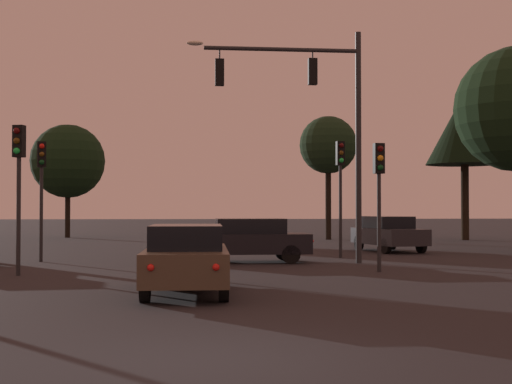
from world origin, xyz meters
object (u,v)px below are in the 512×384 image
object	(u,v)px
traffic_light_corner_left	(379,180)
traffic_light_median	(41,176)
tree_left_far	(328,146)
car_far_lane	(389,233)
traffic_signal_mast_arm	(314,106)
car_crossing_left	(247,239)
car_nearside_lane	(186,258)
tree_right_cluster	(68,161)
traffic_light_corner_right	(340,175)
tree_lot_edge	(464,129)
traffic_light_far_side	(19,169)

from	to	relation	value
traffic_light_corner_left	traffic_light_median	xyz separation A→B (m)	(-10.78, 4.82, 0.28)
traffic_light_median	tree_left_far	size ratio (longest dim) A/B	0.57
car_far_lane	traffic_signal_mast_arm	bearing A→B (deg)	-125.26
car_far_lane	tree_left_far	xyz separation A→B (m)	(-0.39, 11.46, 4.80)
car_crossing_left	car_far_lane	world-z (taller)	same
traffic_light_median	traffic_light_corner_left	bearing A→B (deg)	-24.10
traffic_light_corner_left	car_nearside_lane	bearing A→B (deg)	-139.50
traffic_signal_mast_arm	tree_right_cluster	xyz separation A→B (m)	(-11.99, 21.87, -0.52)
traffic_signal_mast_arm	traffic_light_median	size ratio (longest dim) A/B	1.88
traffic_signal_mast_arm	traffic_light_corner_right	size ratio (longest dim) A/B	1.80
car_nearside_lane	car_crossing_left	size ratio (longest dim) A/B	0.98
car_nearside_lane	tree_right_cluster	bearing A→B (deg)	104.43
traffic_light_median	car_nearside_lane	world-z (taller)	traffic_light_median
traffic_signal_mast_arm	car_crossing_left	distance (m)	5.13
traffic_signal_mast_arm	car_far_lane	bearing A→B (deg)	54.74
traffic_signal_mast_arm	car_nearside_lane	world-z (taller)	traffic_signal_mast_arm
tree_left_far	traffic_light_corner_right	bearing A→B (deg)	-99.41
traffic_light_median	tree_lot_edge	xyz separation A→B (m)	(21.24, 14.77, 3.51)
traffic_light_corner_left	tree_lot_edge	size ratio (longest dim) A/B	0.44
traffic_light_far_side	traffic_signal_mast_arm	bearing A→B (deg)	21.25
car_crossing_left	tree_right_cluster	distance (m)	23.69
car_far_lane	tree_right_cluster	distance (m)	23.04
car_crossing_left	car_nearside_lane	bearing A→B (deg)	-103.09
traffic_signal_mast_arm	car_crossing_left	world-z (taller)	traffic_signal_mast_arm
traffic_light_corner_right	tree_lot_edge	bearing A→B (deg)	53.08
traffic_light_corner_left	traffic_light_far_side	bearing A→B (deg)	-178.83
traffic_light_corner_left	tree_lot_edge	world-z (taller)	tree_lot_edge
car_nearside_lane	tree_right_cluster	world-z (taller)	tree_right_cluster
traffic_light_corner_left	traffic_light_corner_right	xyz separation A→B (m)	(0.08, 5.76, 0.40)
traffic_signal_mast_arm	car_far_lane	distance (m)	8.80
traffic_light_corner_right	car_crossing_left	bearing A→B (deg)	-153.76
traffic_signal_mast_arm	traffic_light_far_side	world-z (taller)	traffic_signal_mast_arm
traffic_light_corner_right	tree_left_far	world-z (taller)	tree_left_far
traffic_light_far_side	car_far_lane	size ratio (longest dim) A/B	0.98
car_nearside_lane	car_far_lane	distance (m)	16.64
tree_lot_edge	traffic_light_corner_right	bearing A→B (deg)	-126.92
traffic_light_far_side	car_crossing_left	world-z (taller)	traffic_light_far_side
traffic_light_corner_right	traffic_light_corner_left	bearing A→B (deg)	-90.75
traffic_light_corner_left	tree_right_cluster	distance (m)	28.56
traffic_light_corner_right	car_crossing_left	world-z (taller)	traffic_light_corner_right
traffic_light_corner_right	car_far_lane	xyz separation A→B (m)	(2.89, 3.66, -2.33)
car_nearside_lane	traffic_signal_mast_arm	bearing A→B (deg)	62.19
traffic_signal_mast_arm	tree_left_far	world-z (taller)	traffic_signal_mast_arm
car_nearside_lane	tree_left_far	xyz separation A→B (m)	(8.23, 25.70, 4.80)
car_nearside_lane	car_crossing_left	bearing A→B (deg)	76.91
tree_right_cluster	tree_lot_edge	xyz separation A→B (m)	(23.83, -5.57, 1.66)
traffic_light_corner_right	car_far_lane	world-z (taller)	traffic_light_corner_right
traffic_light_far_side	tree_lot_edge	size ratio (longest dim) A/B	0.49
car_nearside_lane	car_crossing_left	world-z (taller)	same
traffic_signal_mast_arm	traffic_light_median	world-z (taller)	traffic_signal_mast_arm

